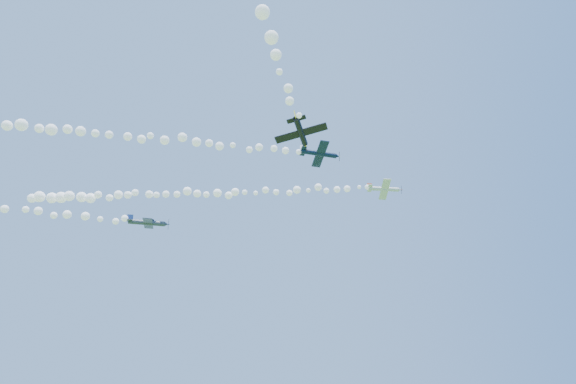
{
  "coord_description": "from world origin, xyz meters",
  "views": [
    {
      "loc": [
        6.29,
        -85.88,
        2.0
      ],
      "look_at": [
        4.23,
        -9.64,
        47.89
      ],
      "focal_mm": 30.0,
      "sensor_mm": 36.0,
      "label": 1
    }
  ],
  "objects_px": {
    "plane_white": "(385,189)",
    "plane_black": "(301,132)",
    "plane_navy": "(320,154)",
    "plane_grey": "(148,223)"
  },
  "relations": [
    {
      "from": "plane_grey",
      "to": "plane_white",
      "type": "bearing_deg",
      "value": -17.04
    },
    {
      "from": "plane_navy",
      "to": "plane_grey",
      "type": "distance_m",
      "value": 35.89
    },
    {
      "from": "plane_grey",
      "to": "plane_black",
      "type": "relative_size",
      "value": 1.22
    },
    {
      "from": "plane_white",
      "to": "plane_black",
      "type": "relative_size",
      "value": 1.05
    },
    {
      "from": "plane_grey",
      "to": "plane_navy",
      "type": "bearing_deg",
      "value": -32.01
    },
    {
      "from": "plane_navy",
      "to": "plane_black",
      "type": "distance_m",
      "value": 27.19
    },
    {
      "from": "plane_navy",
      "to": "plane_grey",
      "type": "relative_size",
      "value": 0.97
    },
    {
      "from": "plane_navy",
      "to": "plane_grey",
      "type": "xyz_separation_m",
      "value": [
        -33.34,
        10.16,
        -8.54
      ]
    },
    {
      "from": "plane_navy",
      "to": "plane_black",
      "type": "bearing_deg",
      "value": -109.49
    },
    {
      "from": "plane_navy",
      "to": "plane_grey",
      "type": "bearing_deg",
      "value": 152.32
    }
  ]
}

